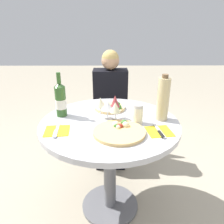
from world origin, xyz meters
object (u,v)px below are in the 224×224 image
at_px(dining_table, 110,141).
at_px(wine_bottle, 61,100).
at_px(seated_diner, 110,115).
at_px(chair_behind_diner, 111,118).
at_px(pizza_large, 119,131).
at_px(tall_carafe, 163,99).

height_order(dining_table, wine_bottle, wine_bottle).
bearing_deg(wine_bottle, seated_diner, 59.29).
relative_size(chair_behind_diner, wine_bottle, 2.67).
xyz_separation_m(chair_behind_diner, pizza_large, (0.06, -0.99, 0.36)).
relative_size(dining_table, wine_bottle, 3.02).
height_order(dining_table, pizza_large, pizza_large).
height_order(dining_table, tall_carafe, tall_carafe).
bearing_deg(dining_table, pizza_large, -69.94).
bearing_deg(dining_table, chair_behind_diner, 89.65).
height_order(chair_behind_diner, seated_diner, seated_diner).
bearing_deg(chair_behind_diner, seated_diner, 90.00).
height_order(seated_diner, pizza_large, seated_diner).
bearing_deg(wine_bottle, chair_behind_diner, 64.10).
bearing_deg(wine_bottle, dining_table, -16.74).
relative_size(wine_bottle, tall_carafe, 0.99).
height_order(chair_behind_diner, wine_bottle, wine_bottle).
xyz_separation_m(seated_diner, pizza_large, (0.06, -0.86, 0.26)).
xyz_separation_m(wine_bottle, tall_carafe, (0.70, -0.07, 0.03)).
distance_m(pizza_large, wine_bottle, 0.50).
bearing_deg(seated_diner, wine_bottle, 59.29).
xyz_separation_m(dining_table, wine_bottle, (-0.34, 0.10, 0.27)).
distance_m(seated_diner, wine_bottle, 0.78).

